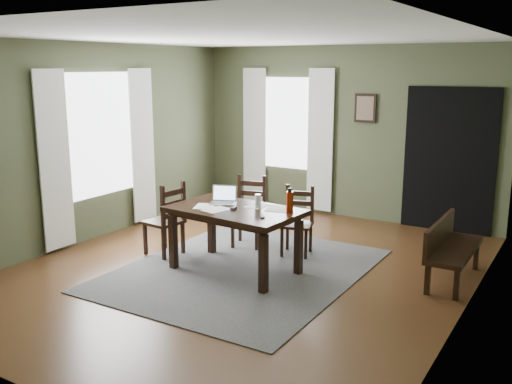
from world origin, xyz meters
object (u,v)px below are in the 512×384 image
Objects in this scene: chair_end at (166,220)px; laptop at (224,198)px; bench at (449,245)px; chair_back_right at (298,222)px; dining_table at (235,216)px; chair_back_left at (249,212)px; water_bottle at (290,201)px.

laptop is (0.80, 0.12, 0.36)m from chair_end.
chair_end is at bearing 106.29° from bench.
chair_end is 1.67m from chair_back_right.
chair_back_left is at bearing 117.14° from dining_table.
water_bottle is at bearing 118.03° from bench.
chair_back_right is (1.40, 0.92, -0.04)m from chair_end.
bench is (3.28, 0.96, -0.05)m from chair_end.
chair_back_right is at bearing 75.66° from dining_table.
dining_table is 1.05m from chair_back_left.
chair_end is 0.77× the size of bench.
chair_end is (-1.07, 0.04, -0.21)m from dining_table.
chair_back_right reaches higher than dining_table.
bench is at bearing -4.53° from laptop.
chair_back_right is at bearing 91.17° from bench.
chair_back_right is 2.32× the size of laptop.
chair_back_right is 1.07m from laptop.
water_bottle is at bearing 100.38° from chair_end.
laptop is (0.13, -0.79, 0.36)m from chair_back_left.
dining_table is 0.69m from water_bottle.
dining_table is at bearing 114.24° from bench.
laptop reaches higher than bench.
chair_back_left is 2.61m from bench.
chair_end reaches higher than bench.
water_bottle is at bearing -23.55° from laptop.
chair_end is 1.76m from water_bottle.
laptop is at bearing 105.16° from chair_end.
chair_end is 2.53× the size of laptop.
chair_back_left is at bearing 150.13° from chair_end.
dining_table is at bearing 94.35° from chair_end.
laptop reaches higher than chair_back_right.
bench is (2.22, 1.00, -0.26)m from dining_table.
laptop reaches higher than dining_table.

